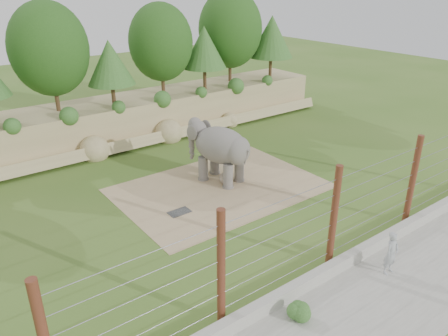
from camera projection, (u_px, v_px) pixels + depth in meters
ground at (251, 215)px, 19.60m from camera, size 90.00×90.00×0.00m
back_embankment at (130, 77)px, 27.57m from camera, size 30.00×5.52×8.77m
dirt_patch at (220, 188)px, 22.06m from camera, size 10.00×7.00×0.02m
drain_grate at (179, 212)px, 19.77m from camera, size 1.00×0.60×0.03m
elephant at (221, 154)px, 22.28m from camera, size 2.60×4.05×3.04m
stone_ball at (225, 178)px, 22.34m from camera, size 0.63×0.63×0.63m
retaining_wall at (340, 264)px, 15.85m from camera, size 26.00×0.35×0.50m
walkway at (387, 299)px, 14.49m from camera, size 26.00×4.00×0.01m
barrier_fence at (334, 217)px, 15.51m from camera, size 20.26×0.26×4.00m
walkway_shrub at (296, 310)px, 13.55m from camera, size 0.65×0.65×0.65m
zookeeper at (391, 253)px, 15.47m from camera, size 0.61×0.41×1.66m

